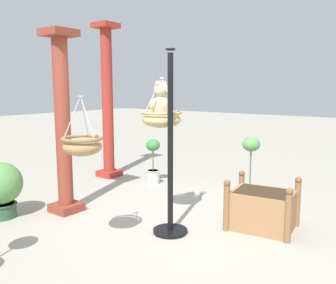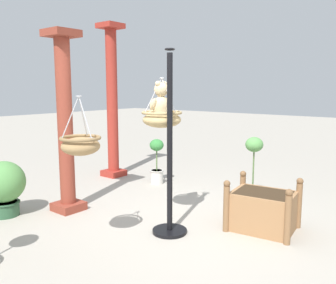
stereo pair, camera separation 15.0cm
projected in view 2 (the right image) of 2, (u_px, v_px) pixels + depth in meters
The scene contains 11 objects.
ground_plane at pixel (172, 226), 4.79m from camera, with size 40.00×40.00×0.00m, color #A8A093.
display_pole_central at pixel (170, 179), 4.48m from camera, with size 0.44×0.44×2.29m.
hanging_basket_with_teddy at pixel (162, 118), 4.64m from camera, with size 0.52×0.52×0.64m.
teddy_bear at pixel (160, 102), 4.62m from camera, with size 0.33×0.28×0.47m.
hanging_basket_left_high at pixel (81, 145), 3.85m from camera, with size 0.44×0.44×0.64m.
greenhouse_pillar_left at pixel (65, 126), 5.23m from camera, with size 0.42×0.42×2.63m.
greenhouse_pillar_right at pixel (112, 104), 7.31m from camera, with size 0.43×0.43×3.08m.
wooden_planter_box at pixel (263, 209), 4.65m from camera, with size 0.79×0.93×0.67m.
potted_plant_tall_leafy at pixel (157, 162), 6.86m from camera, with size 0.27×0.27×0.86m.
potted_plant_conical_shrub at pixel (4, 186), 5.12m from camera, with size 0.60×0.60×0.80m.
potted_plant_trailing_ivy at pixel (254, 163), 5.88m from camera, with size 0.29×0.29×1.04m.
Camera 2 is at (-3.59, -2.83, 1.83)m, focal length 38.45 mm.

